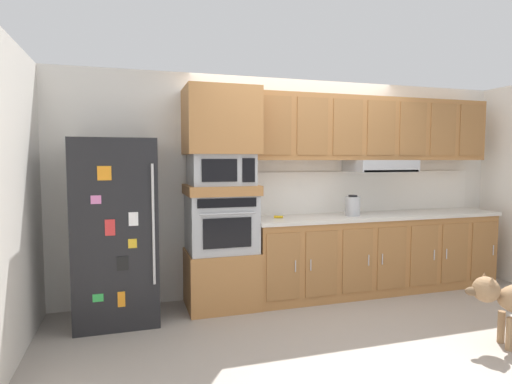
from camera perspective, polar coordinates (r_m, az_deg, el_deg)
The scene contains 15 objects.
ground_plane at distance 4.31m, azimuth 10.99°, elevation -16.93°, with size 9.60×9.60×0.00m, color #9E9389.
back_kitchen_wall at distance 5.03m, azimuth 5.25°, elevation 0.83°, with size 6.20×0.12×2.50m, color silver.
side_panel_left at distance 3.66m, azimuth -31.11°, elevation -1.14°, with size 0.12×7.10×2.50m, color silver.
refrigerator at distance 4.27m, azimuth -18.53°, elevation -5.02°, with size 0.76×0.73×1.76m.
oven_base_cabinet at distance 4.56m, azimuth -4.74°, elevation -11.67°, with size 0.74×0.62×0.60m, color #A8703D.
built_in_oven at distance 4.43m, azimuth -4.78°, elevation -4.20°, with size 0.70×0.62×0.60m.
appliance_mid_shelf at distance 4.40m, azimuth -4.82°, elevation 0.32°, with size 0.74×0.62×0.10m, color #A8703D.
microwave at distance 4.38m, azimuth -4.82°, elevation 3.05°, with size 0.64×0.54×0.32m.
appliance_upper_cabinet at distance 4.40m, azimuth -4.88°, elevation 9.57°, with size 0.74×0.62×0.68m, color #A8703D.
lower_cabinet_run at distance 5.25m, azimuth 16.12°, elevation -8.11°, with size 3.05×0.63×0.88m.
countertop_slab at distance 5.17m, azimuth 16.20°, elevation -3.12°, with size 3.09×0.64×0.04m, color beige.
backsplash_panel at distance 5.39m, azimuth 14.59°, elevation 0.09°, with size 3.09×0.02×0.50m, color white.
upper_cabinet_with_hood at distance 5.25m, azimuth 15.74°, elevation 7.97°, with size 3.05×0.48×0.88m.
screwdriver at distance 4.63m, azimuth 3.09°, elevation -3.39°, with size 0.15×0.16×0.03m.
electric_kettle at distance 4.93m, azimuth 13.06°, elevation -1.86°, with size 0.17×0.17×0.24m.
Camera 1 is at (-1.91, -3.53, 1.56)m, focal length 29.31 mm.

